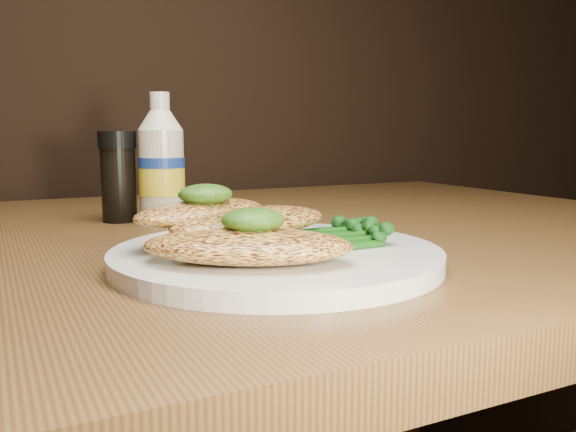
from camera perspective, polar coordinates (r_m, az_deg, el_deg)
name	(u,v)px	position (r m, az deg, el deg)	size (l,w,h in m)	color
plate	(276,256)	(0.50, -1.11, -3.86)	(0.27, 0.27, 0.01)	white
chicken_front	(248,246)	(0.44, -3.84, -2.84)	(0.16, 0.08, 0.02)	#F9BD4F
chicken_mid	(251,222)	(0.50, -3.56, -0.53)	(0.15, 0.08, 0.02)	#F9BD4F
chicken_back	(202,212)	(0.52, -8.21, 0.36)	(0.13, 0.07, 0.02)	#F9BD4F
pesto_front	(253,220)	(0.44, -3.34, -0.37)	(0.05, 0.04, 0.02)	black
pesto_back	(205,194)	(0.51, -7.86, 2.07)	(0.05, 0.04, 0.02)	black
broccolini_bundle	(316,232)	(0.51, 2.72, -1.50)	(0.14, 0.11, 0.02)	#164F11
mayo_bottle	(161,158)	(0.73, -11.95, 5.39)	(0.05, 0.05, 0.15)	beige
pepper_grinder	(118,177)	(0.75, -15.82, 3.61)	(0.04, 0.04, 0.11)	black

